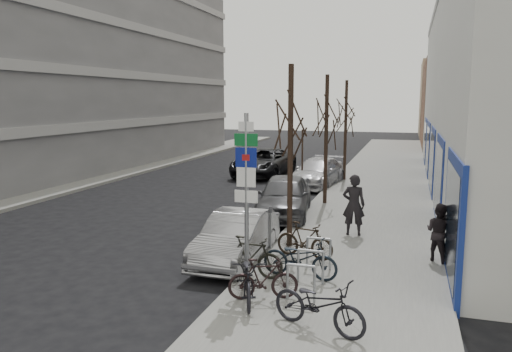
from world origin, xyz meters
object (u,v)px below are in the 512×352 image
Objects in this scene: bike_rack at (311,263)px; meter_front at (271,223)px; bike_near_right at (263,279)px; highway_sign_pole at (246,190)px; bike_far_inner at (305,240)px; parked_car_front at (236,237)px; lane_car at (264,162)px; pedestrian_far at (439,232)px; parked_car_back at (317,173)px; bike_far_curb at (319,300)px; meter_mid at (308,191)px; parked_car_mid at (284,196)px; tree_near at (291,113)px; bike_near_left at (248,274)px; bike_mid_inner at (250,256)px; tree_far at (346,107)px; tree_mid at (327,109)px; pedestrian_near at (354,205)px; bike_mid_curb at (300,255)px; meter_back at (329,171)px.

bike_rack is 1.78× the size of meter_front.
bike_near_right is at bearing -122.56° from bike_rack.
bike_far_inner is (0.88, 2.46, -1.79)m from highway_sign_pole.
parked_car_front reaches higher than bike_rack.
lane_car is 16.87m from pedestrian_far.
bike_far_curb is at bearing -71.92° from parked_car_back.
parked_car_mid is at bearing -132.52° from meter_mid.
tree_near is at bearing -84.86° from meter_mid.
parked_car_front is (-2.40, 1.52, 0.03)m from bike_rack.
bike_mid_inner is at bearing 85.60° from bike_near_left.
lane_car is at bearing 103.47° from parked_car_front.
parked_car_mid is at bearing -82.23° from parked_car_back.
tree_near is 13.00m from tree_far.
bike_rack is 4.66m from tree_near.
meter_front is 0.22× the size of lane_car.
bike_far_inner is at bearing -57.16° from tree_near.
highway_sign_pole is at bearing -78.38° from parked_car_back.
tree_near and tree_mid have the same top height.
parked_car_back is 10.01m from pedestrian_near.
pedestrian_near is (2.90, 3.14, 0.46)m from parked_car_front.
tree_mid is 3.19× the size of bike_mid_inner.
tree_far is 2.88× the size of bike_mid_curb.
parked_car_front is at bearing -94.77° from tree_far.
bike_far_inner is 3.63m from pedestrian_far.
highway_sign_pole reaches higher than bike_mid_curb.
bike_far_inner is 1.91m from parked_car_front.
pedestrian_near is (2.15, -8.74, 0.22)m from meter_back.
meter_mid is 6.98m from pedestrian_far.
tree_near is at bearing 42.01° from pedestrian_near.
pedestrian_far is (4.10, 4.11, 0.21)m from bike_near_left.
pedestrian_near reaches higher than bike_rack.
bike_near_left is 1.15× the size of bike_far_inner.
tree_near reaches higher than bike_far_inner.
bike_mid_curb is 17.58m from lane_car.
highway_sign_pole is 2.15× the size of bike_near_left.
tree_far is at bearing 15.56° from bike_far_inner.
bike_rack is 8.07m from meter_mid.
bike_near_left is 0.41× the size of parked_car_mid.
bike_far_curb is at bearing -67.29° from lane_car.
tree_near is at bearing 112.48° from bike_rack.
bike_mid_inner is (-0.31, -15.91, -3.43)m from tree_far.
meter_back reaches higher than bike_near_right.
parked_car_front is (-1.00, 2.13, -1.77)m from highway_sign_pole.
highway_sign_pole is 2.60× the size of pedestrian_far.
tree_near and tree_far have the same top height.
bike_far_curb reaches higher than bike_mid_curb.
pedestrian_near reaches higher than bike_near_left.
pedestrian_near is at bearing -7.15° from bike_far_inner.
meter_mid is 0.26× the size of parked_car_back.
tree_mid reaches higher than parked_car_mid.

